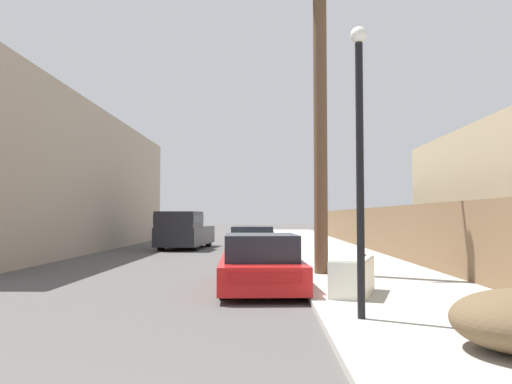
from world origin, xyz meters
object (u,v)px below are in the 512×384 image
Objects in this scene: car_parked_mid at (253,242)px; street_lamp at (360,147)px; discarded_fridge at (353,276)px; pickup_truck at (184,230)px; parked_sports_car_red at (260,264)px; utility_pole at (320,114)px.

car_parked_mid is 13.12m from street_lamp.
car_parked_mid reaches higher than discarded_fridge.
car_parked_mid is 0.87× the size of pickup_truck.
discarded_fridge is 0.34× the size of pickup_truck.
pickup_truck is at bearing 126.02° from car_parked_mid.
street_lamp is (1.59, -3.73, 2.18)m from parked_sports_car_red.
street_lamp is at bearing -90.49° from utility_pole.
parked_sports_car_red is 0.96× the size of street_lamp.
parked_sports_car_red is 0.93× the size of car_parked_mid.
parked_sports_car_red is 14.56m from pickup_truck.
utility_pole reaches higher than car_parked_mid.
parked_sports_car_red is 4.82m from utility_pole.
utility_pole is (-0.23, 3.60, 4.02)m from discarded_fridge.
street_lamp reaches higher than car_parked_mid.
parked_sports_car_red is at bearing -87.85° from car_parked_mid.
utility_pole reaches higher than discarded_fridge.
car_parked_mid is at bearing 89.48° from parked_sports_car_red.
car_parked_mid is 0.55× the size of utility_pole.
street_lamp reaches higher than pickup_truck.
street_lamp is at bearing -81.55° from car_parked_mid.
pickup_truck is 0.63× the size of utility_pole.
discarded_fridge is 0.41× the size of street_lamp.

